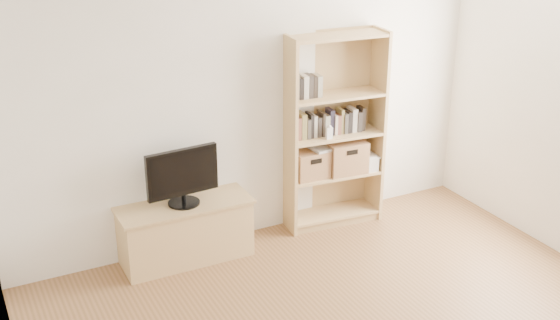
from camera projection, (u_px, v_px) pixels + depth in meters
back_wall at (252, 99)px, 6.13m from camera, size 4.50×0.02×2.60m
left_wall at (29, 317)px, 3.12m from camera, size 0.02×5.00×2.60m
tv_stand at (186, 233)px, 6.04m from camera, size 1.11×0.42×0.51m
bookshelf at (334, 131)px, 6.45m from camera, size 0.95×0.41×1.84m
television at (182, 177)px, 5.84m from camera, size 0.63×0.09×0.49m
books_row_mid at (334, 121)px, 6.43m from camera, size 0.88×0.26×0.23m
books_row_upper at (314, 85)px, 6.22m from camera, size 0.41×0.18×0.21m
baby_monitor at (329, 133)px, 6.32m from camera, size 0.06×0.04×0.11m
basket_left at (310, 163)px, 6.47m from camera, size 0.32×0.27×0.26m
basket_right at (345, 156)px, 6.59m from camera, size 0.39×0.34×0.30m
laptop at (326, 147)px, 6.47m from camera, size 0.31×0.23×0.02m
magazine_stack at (363, 161)px, 6.69m from camera, size 0.22×0.30×0.13m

